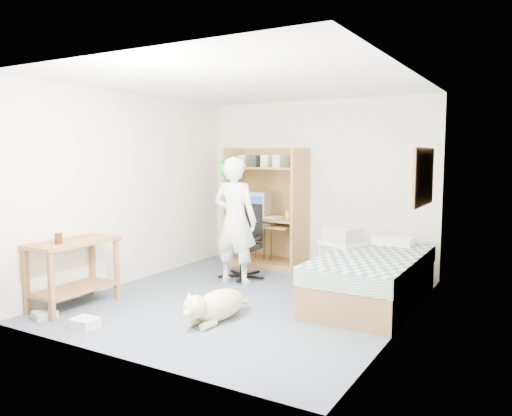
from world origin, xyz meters
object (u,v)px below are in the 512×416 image
at_px(side_desk, 73,263).
at_px(office_chair, 244,252).
at_px(printer_cart, 342,258).
at_px(bed, 372,278).
at_px(computer_hutch, 267,212).
at_px(person, 235,221).
at_px(dog, 216,305).

height_order(side_desk, office_chair, office_chair).
bearing_deg(side_desk, printer_cart, 43.83).
bearing_deg(office_chair, bed, -12.27).
xyz_separation_m(office_chair, printer_cart, (1.37, 0.15, 0.04)).
bearing_deg(computer_hutch, person, -82.29).
height_order(person, printer_cart, person).
distance_m(person, printer_cart, 1.46).
relative_size(computer_hutch, person, 1.08).
bearing_deg(office_chair, side_desk, -118.70).
bearing_deg(printer_cart, bed, -14.63).
bearing_deg(bed, side_desk, -147.50).
bearing_deg(person, dog, 110.97).
height_order(office_chair, printer_cart, office_chair).
bearing_deg(printer_cart, dog, -86.00).
distance_m(bed, person, 1.92).
relative_size(person, printer_cart, 2.70).
height_order(computer_hutch, printer_cart, computer_hutch).
xyz_separation_m(bed, person, (-1.84, -0.03, 0.55)).
bearing_deg(bed, printer_cart, 141.49).
xyz_separation_m(computer_hutch, person, (0.16, -1.16, 0.02)).
height_order(side_desk, printer_cart, side_desk).
bearing_deg(dog, printer_cart, 74.55).
bearing_deg(bed, person, -178.93).
bearing_deg(side_desk, computer_hutch, 73.86).
xyz_separation_m(person, printer_cart, (1.32, 0.45, -0.44)).
relative_size(computer_hutch, office_chair, 1.79).
relative_size(computer_hutch, side_desk, 1.80).
xyz_separation_m(computer_hutch, side_desk, (-0.85, -2.94, -0.33)).
xyz_separation_m(dog, printer_cart, (0.67, 1.84, 0.23)).
distance_m(side_desk, office_chair, 2.30).
relative_size(office_chair, person, 0.60).
distance_m(computer_hutch, person, 1.17).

